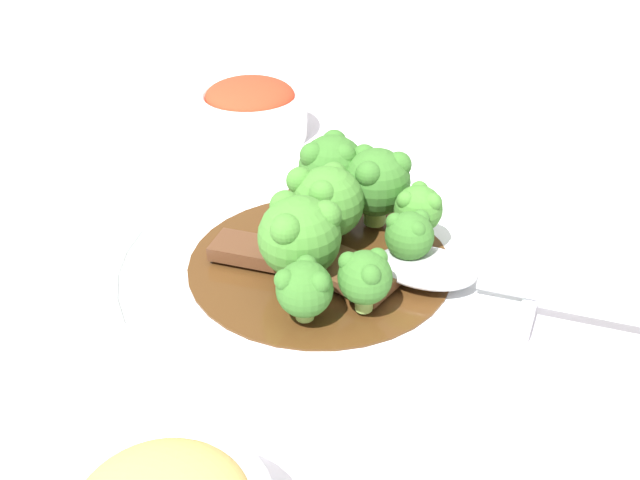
{
  "coord_description": "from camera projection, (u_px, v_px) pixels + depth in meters",
  "views": [
    {
      "loc": [
        -0.12,
        0.41,
        0.31
      ],
      "look_at": [
        0.0,
        0.0,
        0.03
      ],
      "focal_mm": 42.0,
      "sensor_mm": 36.0,
      "label": 1
    }
  ],
  "objects": [
    {
      "name": "beef_strip_0",
      "position": [
        352.0,
        273.0,
        0.5
      ],
      "size": [
        0.07,
        0.06,
        0.01
      ],
      "color": "brown",
      "rests_on": "main_plate"
    },
    {
      "name": "sauce_dish",
      "position": [
        640.0,
        246.0,
        0.55
      ],
      "size": [
        0.08,
        0.08,
        0.01
      ],
      "color": "white",
      "rests_on": "ground_plane"
    },
    {
      "name": "beef_strip_2",
      "position": [
        256.0,
        251.0,
        0.52
      ],
      "size": [
        0.06,
        0.03,
        0.01
      ],
      "color": "#56331E",
      "rests_on": "main_plate"
    },
    {
      "name": "broccoli_floret_3",
      "position": [
        409.0,
        235.0,
        0.49
      ],
      "size": [
        0.03,
        0.03,
        0.04
      ],
      "color": "#7FA84C",
      "rests_on": "main_plate"
    },
    {
      "name": "broccoli_floret_2",
      "position": [
        376.0,
        181.0,
        0.54
      ],
      "size": [
        0.05,
        0.05,
        0.06
      ],
      "color": "#7FA84C",
      "rests_on": "main_plate"
    },
    {
      "name": "broccoli_floret_1",
      "position": [
        418.0,
        209.0,
        0.52
      ],
      "size": [
        0.03,
        0.03,
        0.05
      ],
      "color": "#7FA84C",
      "rests_on": "main_plate"
    },
    {
      "name": "broccoli_floret_5",
      "position": [
        299.0,
        235.0,
        0.48
      ],
      "size": [
        0.05,
        0.05,
        0.06
      ],
      "color": "#8EB756",
      "rests_on": "main_plate"
    },
    {
      "name": "main_plate",
      "position": [
        320.0,
        269.0,
        0.52
      ],
      "size": [
        0.3,
        0.3,
        0.02
      ],
      "color": "white",
      "rests_on": "ground_plane"
    },
    {
      "name": "side_bowl_kimchi",
      "position": [
        251.0,
        109.0,
        0.72
      ],
      "size": [
        0.11,
        0.11,
        0.05
      ],
      "color": "white",
      "rests_on": "ground_plane"
    },
    {
      "name": "beef_strip_1",
      "position": [
        296.0,
        212.0,
        0.56
      ],
      "size": [
        0.03,
        0.06,
        0.01
      ],
      "color": "#56331E",
      "rests_on": "main_plate"
    },
    {
      "name": "broccoli_floret_0",
      "position": [
        365.0,
        277.0,
        0.46
      ],
      "size": [
        0.03,
        0.03,
        0.04
      ],
      "color": "#8EB756",
      "rests_on": "main_plate"
    },
    {
      "name": "broccoli_floret_7",
      "position": [
        332.0,
        167.0,
        0.55
      ],
      "size": [
        0.05,
        0.05,
        0.06
      ],
      "color": "#8EB756",
      "rests_on": "main_plate"
    },
    {
      "name": "serving_spoon",
      "position": [
        445.0,
        274.0,
        0.49
      ],
      "size": [
        0.2,
        0.05,
        0.01
      ],
      "color": "#B7B7BC",
      "rests_on": "main_plate"
    },
    {
      "name": "ground_plane",
      "position": [
        320.0,
        280.0,
        0.53
      ],
      "size": [
        4.0,
        4.0,
        0.0
      ],
      "primitive_type": "plane",
      "color": "silver"
    },
    {
      "name": "broccoli_floret_4",
      "position": [
        305.0,
        288.0,
        0.45
      ],
      "size": [
        0.04,
        0.04,
        0.04
      ],
      "color": "#7FA84C",
      "rests_on": "main_plate"
    },
    {
      "name": "broccoli_floret_6",
      "position": [
        322.0,
        200.0,
        0.52
      ],
      "size": [
        0.05,
        0.05,
        0.06
      ],
      "color": "#8EB756",
      "rests_on": "main_plate"
    }
  ]
}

